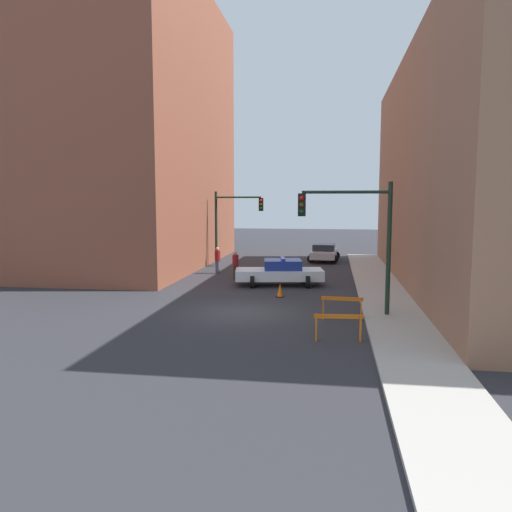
{
  "coord_description": "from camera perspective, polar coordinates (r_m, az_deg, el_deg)",
  "views": [
    {
      "loc": [
        3.72,
        -19.88,
        4.62
      ],
      "look_at": [
        -0.17,
        5.45,
        1.73
      ],
      "focal_mm": 35.0,
      "sensor_mm": 36.0,
      "label": 1
    }
  ],
  "objects": [
    {
      "name": "ground_plane",
      "position": [
        20.74,
        -1.82,
        -6.43
      ],
      "size": [
        120.0,
        120.0,
        0.0
      ],
      "primitive_type": "plane",
      "color": "#2D2D33"
    },
    {
      "name": "sidewalk_right",
      "position": [
        20.54,
        15.56,
        -6.62
      ],
      "size": [
        2.4,
        44.0,
        0.12
      ],
      "color": "#B2ADA3",
      "rests_on": "ground_plane"
    },
    {
      "name": "building_corner_left",
      "position": [
        37.66,
        -16.49,
        13.58
      ],
      "size": [
        14.0,
        20.0,
        18.93
      ],
      "color": "brown",
      "rests_on": "ground_plane"
    },
    {
      "name": "traffic_light_near",
      "position": [
        19.93,
        11.65,
        3.18
      ],
      "size": [
        3.64,
        0.35,
        5.2
      ],
      "color": "black",
      "rests_on": "sidewalk_right"
    },
    {
      "name": "traffic_light_far",
      "position": [
        35.04,
        -2.84,
        4.43
      ],
      "size": [
        3.44,
        0.35,
        5.2
      ],
      "color": "black",
      "rests_on": "ground_plane"
    },
    {
      "name": "police_car",
      "position": [
        27.04,
        2.76,
        -1.85
      ],
      "size": [
        4.93,
        2.82,
        1.52
      ],
      "rotation": [
        0.0,
        0.0,
        1.73
      ],
      "color": "white",
      "rests_on": "ground_plane"
    },
    {
      "name": "parked_car_near",
      "position": [
        38.05,
        7.78,
        0.43
      ],
      "size": [
        2.43,
        4.39,
        1.31
      ],
      "rotation": [
        0.0,
        0.0,
        -0.05
      ],
      "color": "silver",
      "rests_on": "ground_plane"
    },
    {
      "name": "pedestrian_crossing",
      "position": [
        29.04,
        -2.36,
        -1.0
      ],
      "size": [
        0.41,
        0.41,
        1.66
      ],
      "rotation": [
        0.0,
        0.0,
        1.41
      ],
      "color": "#382D23",
      "rests_on": "ground_plane"
    },
    {
      "name": "pedestrian_corner",
      "position": [
        31.48,
        -4.41,
        -0.44
      ],
      "size": [
        0.45,
        0.45,
        1.66
      ],
      "rotation": [
        0.0,
        0.0,
        1.86
      ],
      "color": "#474C66",
      "rests_on": "ground_plane"
    },
    {
      "name": "barrier_front",
      "position": [
        16.66,
        9.38,
        -7.55
      ],
      "size": [
        1.6,
        0.3,
        0.9
      ],
      "rotation": [
        0.0,
        0.0,
        0.09
      ],
      "color": "orange",
      "rests_on": "ground_plane"
    },
    {
      "name": "barrier_mid",
      "position": [
        19.57,
        9.81,
        -5.46
      ],
      "size": [
        1.6,
        0.23,
        0.9
      ],
      "rotation": [
        0.0,
        0.0,
        -0.05
      ],
      "color": "orange",
      "rests_on": "ground_plane"
    },
    {
      "name": "traffic_cone",
      "position": [
        23.86,
        2.76,
        -3.95
      ],
      "size": [
        0.36,
        0.36,
        0.66
      ],
      "color": "black",
      "rests_on": "ground_plane"
    }
  ]
}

